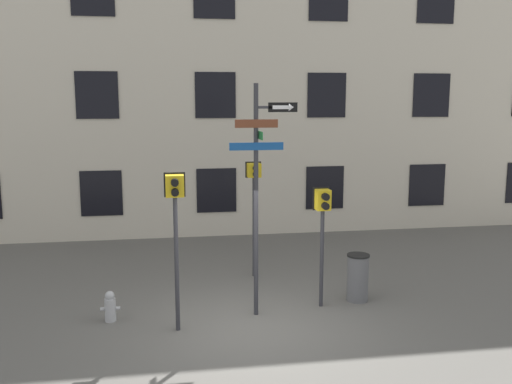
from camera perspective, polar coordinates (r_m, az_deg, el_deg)
The scene contains 8 objects.
ground_plane at distance 10.96m, azimuth -0.40°, elevation -13.41°, with size 60.00×60.00×0.00m, color #595651.
building_facade at distance 17.64m, azimuth -4.23°, elevation 14.31°, with size 24.00×0.63×11.51m.
street_sign_pole at distance 10.89m, azimuth 0.31°, elevation 1.00°, with size 1.31×0.73×4.52m.
pedestrian_signal_left at distance 10.28m, azimuth -8.08°, elevation -1.66°, with size 0.38×0.40×2.93m.
pedestrian_signal_right at distance 11.54m, azimuth 6.69°, elevation -2.28°, with size 0.34×0.40×2.47m.
pedestrian_signal_across at distance 13.41m, azimuth -0.19°, elevation 0.31°, with size 0.37×0.40×2.76m.
fire_hydrant at distance 11.50m, azimuth -14.37°, elevation -11.05°, with size 0.37×0.21×0.60m.
trash_bin at distance 12.34m, azimuth 10.13°, elevation -8.40°, with size 0.48×0.48×1.01m.
Camera 1 is at (-1.52, -9.98, 4.26)m, focal length 40.00 mm.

